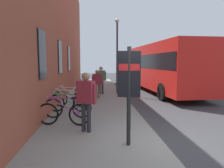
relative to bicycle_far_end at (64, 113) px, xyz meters
The scene contains 13 objects.
ground 5.81m from the bicycle_far_end, 40.43° to the right, with size 60.00×60.00×0.00m, color #38383A.
sidewalk_pavement 6.50m from the bicycle_far_end, ahead, with size 24.00×3.50×0.12m, color gray.
station_facade 8.45m from the bicycle_far_end, ahead, with size 22.00×0.65×8.90m.
bicycle_far_end is the anchor object (origin of this frame).
bicycle_leaning_wall 0.87m from the bicycle_far_end, ahead, with size 0.48×1.77×0.97m.
bicycle_end_of_row 1.84m from the bicycle_far_end, ahead, with size 0.48×1.77×0.97m.
bicycle_by_door 2.79m from the bicycle_far_end, ahead, with size 0.57×1.74×0.97m.
transit_info_sign 2.80m from the bicycle_far_end, 133.80° to the right, with size 0.16×0.56×2.40m.
city_bus 9.94m from the bicycle_far_end, 35.79° to the right, with size 10.63×3.12×3.35m.
pedestrian_crossing_street 6.73m from the bicycle_far_end, 11.97° to the right, with size 0.36×0.65×1.76m.
pedestrian_by_facade 5.15m from the bicycle_far_end, 12.74° to the right, with size 0.33×0.60×1.60m.
pedestrian_near_bus 1.22m from the bicycle_far_end, 132.46° to the right, with size 0.46×0.59×1.74m.
street_lamp 7.74m from the bicycle_far_end, 19.59° to the right, with size 0.28×0.28×4.83m.
Camera 1 is at (-5.05, 1.73, 2.16)m, focal length 33.22 mm.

